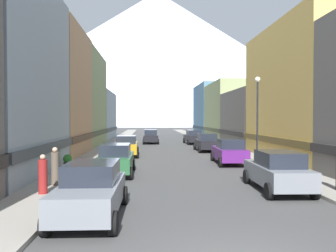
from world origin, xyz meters
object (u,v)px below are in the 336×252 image
car_left_2 (126,146)px  pedestrian_0 (55,167)px  pedestrian_2 (43,176)px  car_right_1 (229,151)px  car_right_2 (207,142)px  car_left_1 (116,159)px  potted_plant_0 (68,161)px  car_right_0 (278,171)px  car_right_3 (193,137)px  car_driving_0 (151,136)px  streetlamp_right (257,107)px  trash_bin_right (289,162)px  car_left_0 (91,190)px

car_left_2 → pedestrian_0: (-2.45, -12.79, 0.06)m
pedestrian_2 → pedestrian_0: bearing=90.0°
car_left_2 → pedestrian_2: car_left_2 is taller
car_right_1 → car_right_2: same height
car_left_1 → pedestrian_2: (-2.45, -5.23, -0.01)m
car_right_2 → potted_plant_0: car_right_2 is taller
car_left_1 → potted_plant_0: car_left_1 is taller
car_left_1 → pedestrian_0: pedestrian_0 is taller
car_right_0 → car_right_3: size_ratio=0.99×
pedestrian_0 → car_right_0: bearing=-6.8°
car_driving_0 → streetlamp_right: streetlamp_right is taller
car_left_1 → trash_bin_right: bearing=-0.1°
car_left_2 → car_driving_0: bearing=81.4°
car_right_3 → car_right_1: bearing=-90.0°
car_left_0 → car_right_3: (7.60, 30.75, 0.00)m
car_right_2 → pedestrian_0: 19.42m
car_left_0 → trash_bin_right: 13.00m
car_right_1 → pedestrian_0: size_ratio=2.55×
car_right_1 → pedestrian_2: bearing=-137.3°
car_left_2 → car_right_3: size_ratio=0.99×
car_driving_0 → pedestrian_2: bearing=-99.1°
car_left_0 → car_left_2: same height
trash_bin_right → car_left_1: bearing=179.9°
trash_bin_right → pedestrian_2: pedestrian_2 is taller
car_right_0 → pedestrian_0: pedestrian_0 is taller
car_left_2 → car_right_3: 15.30m
car_left_0 → potted_plant_0: size_ratio=5.35×
car_left_2 → trash_bin_right: size_ratio=4.52×
car_driving_0 → pedestrian_0: (-4.65, -27.34, 0.06)m
car_left_0 → trash_bin_right: bearing=38.7°
car_driving_0 → potted_plant_0: car_driving_0 is taller
car_left_1 → car_driving_0: size_ratio=1.00×
trash_bin_right → streetlamp_right: (-1.00, 2.72, 3.34)m
car_right_3 → pedestrian_0: pedestrian_0 is taller
car_driving_0 → pedestrian_0: bearing=-99.7°
car_right_2 → car_driving_0: 12.01m
car_left_2 → pedestrian_0: size_ratio=2.53×
potted_plant_0 → pedestrian_0: size_ratio=0.47×
car_right_2 → pedestrian_2: bearing=-118.7°
trash_bin_right → car_right_0: bearing=-118.8°
car_left_1 → car_right_0: size_ratio=0.99×
potted_plant_0 → car_right_1: bearing=10.4°
car_right_0 → car_driving_0: (-5.40, 28.54, 0.00)m
potted_plant_0 → car_right_2: bearing=45.8°
car_left_1 → car_right_1: bearing=28.1°
streetlamp_right → car_right_3: bearing=94.4°
streetlamp_right → pedestrian_2: bearing=-145.6°
car_driving_0 → trash_bin_right: bearing=-71.6°
car_right_0 → pedestrian_0: 10.12m
car_left_2 → streetlamp_right: size_ratio=0.76×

